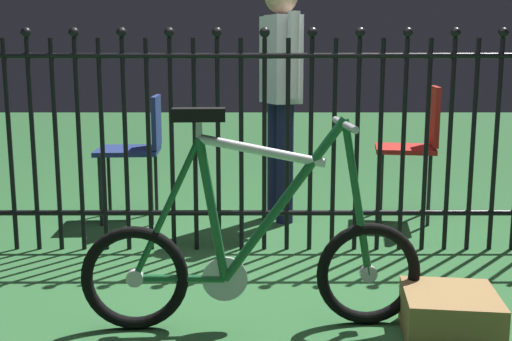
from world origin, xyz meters
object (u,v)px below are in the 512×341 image
at_px(chair_navy, 142,143).
at_px(bicycle, 255,255).
at_px(person_visitor, 283,81).
at_px(chair_red, 420,139).
at_px(display_crate, 452,316).

bearing_deg(chair_navy, bicycle, -66.33).
xyz_separation_m(chair_navy, person_visitor, (0.92, -0.01, 0.40)).
xyz_separation_m(chair_red, person_visitor, (-0.90, -0.01, 0.37)).
xyz_separation_m(bicycle, chair_red, (1.07, 1.70, 0.25)).
distance_m(person_visitor, display_crate, 2.07).
bearing_deg(display_crate, chair_red, 80.11).
bearing_deg(display_crate, person_visitor, 107.79).
bearing_deg(chair_navy, chair_red, -0.23).
relative_size(person_visitor, display_crate, 4.46).
bearing_deg(bicycle, chair_navy, 113.67).
distance_m(chair_navy, person_visitor, 1.01).
distance_m(chair_navy, chair_red, 1.82).
height_order(bicycle, chair_navy, bicycle).
height_order(person_visitor, display_crate, person_visitor).
height_order(chair_red, display_crate, chair_red).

